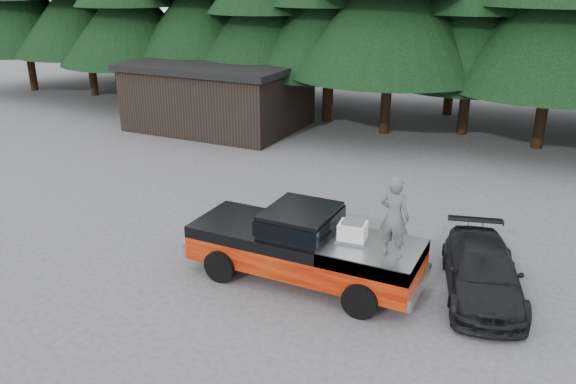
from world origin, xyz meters
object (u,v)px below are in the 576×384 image
at_px(air_compressor, 353,232).
at_px(parked_car, 482,272).
at_px(man_on_bed, 394,217).
at_px(utility_building, 219,95).
at_px(pickup_truck, 304,256).

xyz_separation_m(air_compressor, parked_car, (2.91, 1.20, -0.94)).
xyz_separation_m(air_compressor, man_on_bed, (1.06, -0.31, 0.72)).
xyz_separation_m(man_on_bed, utility_building, (-12.76, 12.78, -0.61)).
height_order(man_on_bed, parked_car, man_on_bed).
bearing_deg(air_compressor, parked_car, 15.69).
bearing_deg(pickup_truck, utility_building, 129.90).
relative_size(parked_car, utility_building, 0.50).
bearing_deg(pickup_truck, air_compressor, 1.98).
bearing_deg(pickup_truck, parked_car, 16.64).
bearing_deg(parked_car, utility_building, 127.43).
relative_size(man_on_bed, parked_car, 0.45).
bearing_deg(man_on_bed, utility_building, -38.92).
relative_size(pickup_truck, utility_building, 0.71).
relative_size(pickup_truck, air_compressor, 9.33).
xyz_separation_m(pickup_truck, man_on_bed, (2.30, -0.27, 1.61)).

